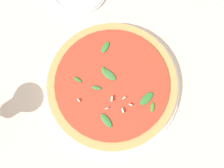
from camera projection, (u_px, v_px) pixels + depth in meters
The scene contains 2 objects.
ground_plane at pixel (125, 90), 0.70m from camera, with size 6.00×6.00×0.00m, color beige.
pizza_arugula_main at pixel (112, 85), 0.69m from camera, with size 0.36×0.36×0.05m.
Camera 1 is at (0.03, -0.13, 0.69)m, focal length 42.00 mm.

